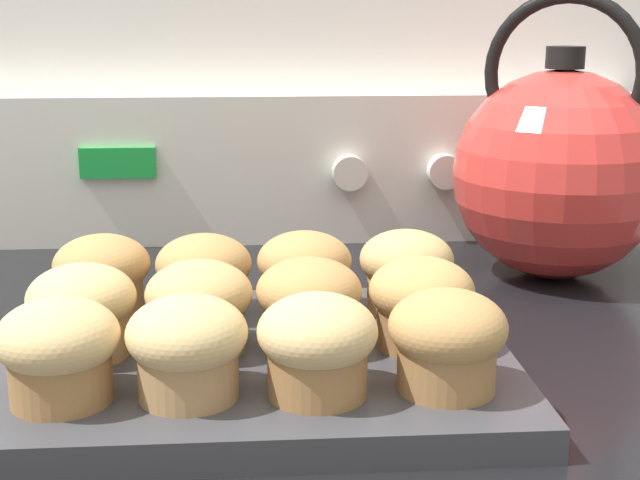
{
  "coord_description": "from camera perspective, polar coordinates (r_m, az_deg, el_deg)",
  "views": [
    {
      "loc": [
        -0.03,
        -0.34,
        1.16
      ],
      "look_at": [
        0.01,
        0.24,
        1.01
      ],
      "focal_mm": 50.0,
      "sensor_mm": 36.0,
      "label": 1
    }
  ],
  "objects": [
    {
      "name": "control_panel",
      "position": [
        0.99,
        -2.34,
        4.64
      ],
      "size": [
        0.77,
        0.07,
        0.16
      ],
      "color": "silver",
      "rests_on": "stove_range"
    },
    {
      "name": "muffin_pan",
      "position": [
        0.62,
        -4.06,
        -7.95
      ],
      "size": [
        0.35,
        0.27,
        0.02
      ],
      "color": "#38383D",
      "rests_on": "stove_range"
    },
    {
      "name": "muffin_r0_c0",
      "position": [
        0.55,
        -16.38,
        -6.74
      ],
      "size": [
        0.07,
        0.07,
        0.06
      ],
      "color": "olive",
      "rests_on": "muffin_pan"
    },
    {
      "name": "muffin_r0_c1",
      "position": [
        0.54,
        -8.49,
        -6.74
      ],
      "size": [
        0.07,
        0.07,
        0.06
      ],
      "color": "#A37A4C",
      "rests_on": "muffin_pan"
    },
    {
      "name": "muffin_r0_c2",
      "position": [
        0.54,
        -0.17,
        -6.69
      ],
      "size": [
        0.07,
        0.07,
        0.06
      ],
      "color": "olive",
      "rests_on": "muffin_pan"
    },
    {
      "name": "muffin_r0_c3",
      "position": [
        0.55,
        8.15,
        -6.31
      ],
      "size": [
        0.07,
        0.07,
        0.06
      ],
      "color": "olive",
      "rests_on": "muffin_pan"
    },
    {
      "name": "muffin_r1_c0",
      "position": [
        0.62,
        -14.98,
        -4.3
      ],
      "size": [
        0.07,
        0.07,
        0.06
      ],
      "color": "tan",
      "rests_on": "muffin_pan"
    },
    {
      "name": "muffin_r1_c1",
      "position": [
        0.61,
        -7.73,
        -4.16
      ],
      "size": [
        0.07,
        0.07,
        0.06
      ],
      "color": "tan",
      "rests_on": "muffin_pan"
    },
    {
      "name": "muffin_r1_c2",
      "position": [
        0.61,
        -0.7,
        -4.01
      ],
      "size": [
        0.07,
        0.07,
        0.06
      ],
      "color": "tan",
      "rests_on": "muffin_pan"
    },
    {
      "name": "muffin_r1_c3",
      "position": [
        0.62,
        6.5,
        -3.93
      ],
      "size": [
        0.07,
        0.07,
        0.06
      ],
      "color": "olive",
      "rests_on": "muffin_pan"
    },
    {
      "name": "muffin_r2_c0",
      "position": [
        0.69,
        -13.76,
        -2.17
      ],
      "size": [
        0.07,
        0.07,
        0.06
      ],
      "color": "#A37A4C",
      "rests_on": "muffin_pan"
    },
    {
      "name": "muffin_r2_c1",
      "position": [
        0.68,
        -7.44,
        -2.18
      ],
      "size": [
        0.07,
        0.07,
        0.06
      ],
      "color": "tan",
      "rests_on": "muffin_pan"
    },
    {
      "name": "muffin_r2_c2",
      "position": [
        0.68,
        -1.0,
        -2.0
      ],
      "size": [
        0.07,
        0.07,
        0.06
      ],
      "color": "tan",
      "rests_on": "muffin_pan"
    },
    {
      "name": "muffin_r2_c3",
      "position": [
        0.69,
        5.55,
        -1.88
      ],
      "size": [
        0.07,
        0.07,
        0.06
      ],
      "color": "tan",
      "rests_on": "muffin_pan"
    },
    {
      "name": "tea_kettle",
      "position": [
        0.87,
        15.06,
        4.31
      ],
      "size": [
        0.22,
        0.2,
        0.27
      ],
      "color": "red",
      "rests_on": "stove_range"
    }
  ]
}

